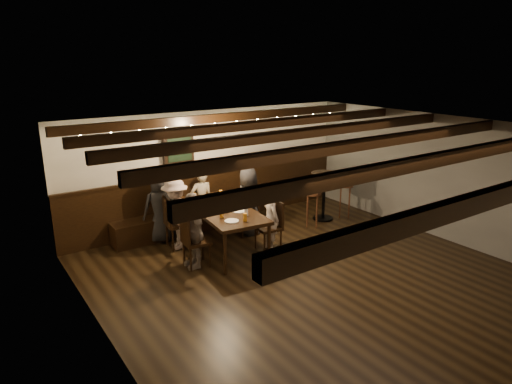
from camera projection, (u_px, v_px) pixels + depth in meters
room at (232, 189)px, 8.52m from camera, size 7.00×7.00×7.00m
dining_table at (223, 212)px, 8.32m from camera, size 1.17×2.20×0.79m
chair_left_near at (178, 232)px, 8.50m from camera, size 0.49×0.49×0.98m
chair_left_far at (196, 250)px, 7.75m from camera, size 0.47×0.47×0.92m
chair_right_near at (247, 220)px, 9.16m from camera, size 0.47×0.47×0.93m
chair_right_far at (269, 235)px, 8.40m from camera, size 0.47×0.47×0.93m
person_bench_left at (160, 207)px, 8.69m from camera, size 0.71×0.51×1.37m
person_bench_centre at (202, 201)px, 9.24m from camera, size 0.50×0.36×1.28m
person_bench_right at (245, 198)px, 9.53m from camera, size 0.64×0.52×1.22m
person_left_near at (176, 214)px, 8.38m from camera, size 0.59×0.91×1.34m
person_left_far at (193, 230)px, 7.63m from camera, size 0.40×0.80×1.31m
person_right_near at (248, 201)px, 9.06m from camera, size 0.51×0.72×1.37m
person_right_far at (271, 218)px, 8.32m from camera, size 0.34×0.48×1.23m
pint_a at (194, 197)px, 8.75m from camera, size 0.07×0.07×0.14m
pint_b at (221, 194)px, 8.95m from camera, size 0.07×0.07×0.14m
pint_c at (205, 206)px, 8.24m from camera, size 0.07×0.07×0.14m
pint_d at (233, 199)px, 8.59m from camera, size 0.07×0.07×0.14m
pint_e at (222, 214)px, 7.81m from camera, size 0.07×0.07×0.14m
pint_f at (246, 212)px, 7.91m from camera, size 0.07×0.07×0.14m
pint_g at (245, 217)px, 7.63m from camera, size 0.07×0.07×0.14m
plate_near at (232, 221)px, 7.64m from camera, size 0.24×0.24×0.01m
plate_far at (239, 211)px, 8.13m from camera, size 0.24×0.24×0.01m
condiment_caddy at (224, 206)px, 8.25m from camera, size 0.15×0.10×0.12m
candle at (222, 202)px, 8.61m from camera, size 0.05×0.05×0.05m
high_top_table at (324, 189)px, 9.87m from camera, size 0.59×0.59×1.05m
bar_stool_left at (312, 209)px, 9.52m from camera, size 0.37×0.39×1.07m
bar_stool_right at (345, 200)px, 10.11m from camera, size 0.38×0.39×1.07m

